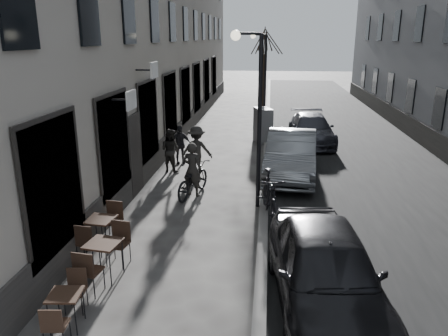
% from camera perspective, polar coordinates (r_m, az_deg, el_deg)
% --- Properties ---
extents(ground, '(120.00, 120.00, 0.00)m').
position_cam_1_polar(ground, '(8.02, 3.01, -21.09)').
color(ground, '#393634').
rests_on(ground, ground).
extents(road, '(7.30, 60.00, 0.00)m').
position_cam_1_polar(road, '(23.14, 14.73, 3.99)').
color(road, black).
rests_on(road, ground).
extents(kerb, '(0.25, 60.00, 0.12)m').
position_cam_1_polar(kerb, '(22.85, 5.65, 4.45)').
color(kerb, slate).
rests_on(kerb, ground).
extents(streetlamp_near, '(0.90, 0.28, 5.09)m').
position_cam_1_polar(streetlamp_near, '(12.46, 3.91, 8.64)').
color(streetlamp_near, black).
rests_on(streetlamp_near, ground).
extents(streetlamp_far, '(0.90, 0.28, 5.09)m').
position_cam_1_polar(streetlamp_far, '(24.39, 5.01, 12.62)').
color(streetlamp_far, black).
rests_on(streetlamp_far, ground).
extents(tree_near, '(2.40, 2.40, 5.70)m').
position_cam_1_polar(tree_near, '(27.33, 5.37, 16.21)').
color(tree_near, black).
rests_on(tree_near, ground).
extents(tree_far, '(2.40, 2.40, 5.70)m').
position_cam_1_polar(tree_far, '(33.33, 5.52, 16.30)').
color(tree_far, black).
rests_on(tree_far, ground).
extents(bistro_set_a, '(0.60, 1.37, 0.79)m').
position_cam_1_polar(bistro_set_a, '(8.44, -19.92, -16.68)').
color(bistro_set_a, black).
rests_on(bistro_set_a, ground).
extents(bistro_set_b, '(0.75, 1.68, 0.97)m').
position_cam_1_polar(bistro_set_b, '(9.68, -15.36, -11.06)').
color(bistro_set_b, black).
rests_on(bistro_set_b, ground).
extents(bistro_set_c, '(0.73, 1.65, 0.95)m').
position_cam_1_polar(bistro_set_c, '(10.90, -15.80, -7.88)').
color(bistro_set_c, black).
rests_on(bistro_set_c, ground).
extents(utility_cabinet, '(0.98, 1.25, 1.65)m').
position_cam_1_polar(utility_cabinet, '(21.12, 5.11, 5.57)').
color(utility_cabinet, '#58585A').
rests_on(utility_cabinet, ground).
extents(bicycle, '(1.26, 2.16, 1.08)m').
position_cam_1_polar(bicycle, '(13.98, -4.13, -1.51)').
color(bicycle, black).
rests_on(bicycle, ground).
extents(cyclist_rider, '(0.73, 0.58, 1.76)m').
position_cam_1_polar(cyclist_rider, '(13.88, -4.16, -0.17)').
color(cyclist_rider, '#282522').
rests_on(cyclist_rider, ground).
extents(pedestrian_near, '(0.98, 0.89, 1.63)m').
position_cam_1_polar(pedestrian_near, '(16.55, -7.01, 2.32)').
color(pedestrian_near, black).
rests_on(pedestrian_near, ground).
extents(pedestrian_mid, '(1.16, 0.67, 1.78)m').
position_cam_1_polar(pedestrian_mid, '(16.25, -3.58, 2.41)').
color(pedestrian_mid, '#282623').
rests_on(pedestrian_mid, ground).
extents(pedestrian_far, '(0.98, 0.71, 1.55)m').
position_cam_1_polar(pedestrian_far, '(17.58, -5.82, 3.08)').
color(pedestrian_far, black).
rests_on(pedestrian_far, ground).
extents(car_near, '(2.28, 4.81, 1.59)m').
position_cam_1_polar(car_near, '(8.49, 13.10, -12.80)').
color(car_near, black).
rests_on(car_near, ground).
extents(car_mid, '(2.10, 5.06, 1.63)m').
position_cam_1_polar(car_mid, '(15.99, 8.74, 1.72)').
color(car_mid, gray).
rests_on(car_mid, ground).
extents(car_far, '(2.11, 4.78, 1.36)m').
position_cam_1_polar(car_far, '(21.27, 11.34, 4.99)').
color(car_far, '#31323A').
rests_on(car_far, ground).
extents(moped, '(0.99, 2.37, 1.38)m').
position_cam_1_polar(moped, '(12.07, 5.98, -3.81)').
color(moped, black).
rests_on(moped, ground).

